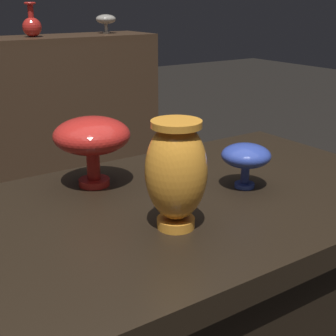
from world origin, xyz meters
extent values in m
cube|color=black|center=(0.00, 0.00, 0.78)|extent=(1.20, 0.64, 0.05)
cylinder|color=orange|center=(-0.03, -0.10, 0.81)|extent=(0.07, 0.07, 0.02)
ellipsoid|color=orange|center=(-0.03, -0.10, 0.91)|extent=(0.12, 0.12, 0.19)
cylinder|color=orange|center=(-0.03, -0.10, 1.00)|extent=(0.09, 0.09, 0.01)
cylinder|color=#2D429E|center=(0.21, -0.02, 0.80)|extent=(0.05, 0.05, 0.01)
cylinder|color=#2D429E|center=(0.21, -0.02, 0.83)|extent=(0.02, 0.02, 0.04)
ellipsoid|color=#2D429E|center=(0.21, -0.02, 0.88)|extent=(0.11, 0.11, 0.05)
cylinder|color=red|center=(-0.06, 0.18, 0.81)|extent=(0.07, 0.07, 0.02)
cylinder|color=red|center=(-0.06, 0.18, 0.85)|extent=(0.03, 0.03, 0.06)
ellipsoid|color=red|center=(-0.06, 0.18, 0.92)|extent=(0.17, 0.17, 0.08)
sphere|color=red|center=(0.52, 2.19, 1.05)|extent=(0.11, 0.11, 0.11)
cylinder|color=red|center=(0.52, 2.19, 1.14)|extent=(0.03, 0.03, 0.09)
torus|color=red|center=(0.52, 2.19, 1.18)|extent=(0.07, 0.07, 0.01)
cylinder|color=gray|center=(1.04, 2.23, 1.00)|extent=(0.05, 0.05, 0.01)
cylinder|color=gray|center=(1.04, 2.23, 1.03)|extent=(0.02, 0.02, 0.05)
ellipsoid|color=gray|center=(1.04, 2.23, 1.08)|extent=(0.13, 0.13, 0.06)
camera|label=1|loc=(-0.52, -0.79, 1.21)|focal=52.23mm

